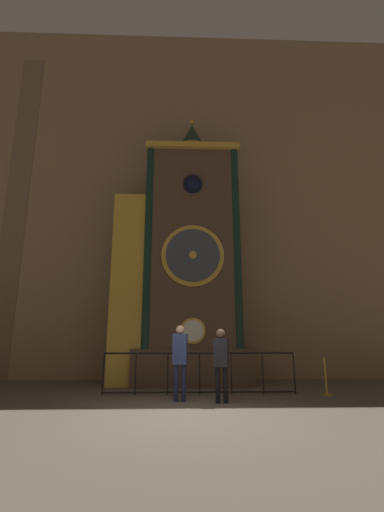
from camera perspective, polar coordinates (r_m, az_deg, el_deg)
The scene contains 7 objects.
ground_plane at distance 7.33m, azimuth -1.65°, elevation -25.03°, with size 28.00×28.00×0.00m, color brown.
cathedral_back_wall at distance 14.43m, azimuth -1.98°, elevation 11.13°, with size 24.00×0.32×14.96m.
clock_tower at distance 11.85m, azimuth -1.72°, elevation -1.06°, with size 4.58×1.79×9.66m.
railing_fence at distance 9.73m, azimuth 1.28°, elevation -18.54°, with size 5.20×0.05×1.08m.
visitor_near at distance 8.67m, azimuth -2.01°, elevation -16.10°, with size 0.37×0.28×1.77m.
visitor_far at distance 8.48m, azimuth 4.87°, elevation -16.50°, with size 0.39×0.31×1.68m.
stanchion_post at distance 10.27m, azimuth 21.45°, elevation -19.10°, with size 0.28×0.28×0.95m.
Camera 1 is at (-0.06, -7.18, 1.48)m, focal length 24.00 mm.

